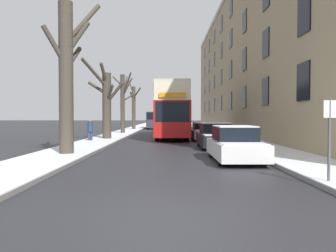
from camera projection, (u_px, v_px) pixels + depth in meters
The scene contains 15 objects.
ground_plane at pixel (176, 219), 5.67m from camera, with size 320.00×320.00×0.00m, color #28282D.
sidewalk_left at pixel (141, 126), 58.64m from camera, with size 2.63×130.00×0.16m.
sidewalk_right at pixel (196, 126), 58.64m from camera, with size 2.63×130.00×0.16m.
terrace_facade_right at pixel (266, 62), 36.15m from camera, with size 9.10×54.36×15.60m.
bare_tree_left_0 at pixel (67, 72), 14.52m from camera, with size 2.12×2.60×7.29m.
bare_tree_left_1 at pixel (106, 102), 24.45m from camera, with size 2.84×2.54×5.88m.
bare_tree_left_2 at pixel (123, 101), 33.29m from camera, with size 2.44×2.53×6.17m.
bare_tree_left_3 at pixel (133, 106), 43.69m from camera, with size 2.20×3.89×7.01m.
double_decker_bus at pixel (171, 109), 27.92m from camera, with size 2.61×11.74×4.37m.
parked_car_0 at pixel (235, 145), 13.17m from camera, with size 1.79×4.23×1.42m.
parked_car_1 at pixel (215, 136), 18.71m from camera, with size 1.81×4.30×1.46m.
parked_car_2 at pixel (203, 132), 24.89m from camera, with size 1.74×4.05×1.35m.
oncoming_van at pixel (153, 120), 47.94m from camera, with size 1.90×5.14×2.49m.
pedestrian_left_sidewalk at pixel (90, 130), 22.51m from camera, with size 0.35×0.35×1.61m.
street_sign_post at pixel (329, 136), 8.21m from camera, with size 0.32×0.07×2.22m.
Camera 1 is at (-0.13, -5.62, 1.77)m, focal length 35.00 mm.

